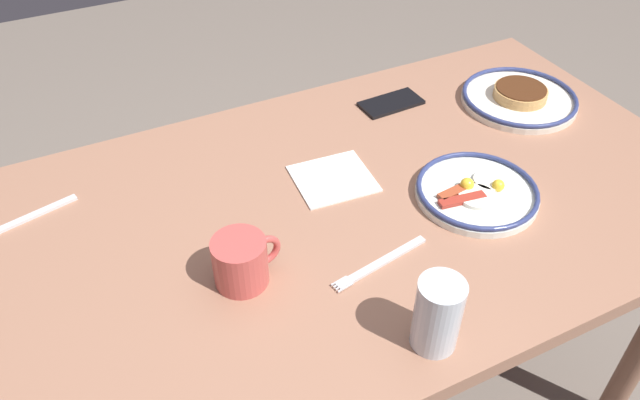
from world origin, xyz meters
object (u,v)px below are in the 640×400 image
drinking_glass (437,317)px  cell_phone (391,103)px  paper_napkin (335,178)px  tea_spoon (8,226)px  plate_near_main (519,97)px  coffee_mug (241,261)px  plate_center_pancakes (477,192)px  fork_near (380,263)px

drinking_glass → cell_phone: 0.67m
paper_napkin → cell_phone: bearing=-142.3°
drinking_glass → tea_spoon: 0.78m
plate_near_main → tea_spoon: 1.11m
coffee_mug → drinking_glass: (-0.21, 0.24, 0.01)m
plate_center_pancakes → coffee_mug: 0.48m
cell_phone → tea_spoon: size_ratio=0.74×
plate_near_main → drinking_glass: bearing=40.2°
plate_near_main → paper_napkin: 0.52m
plate_center_pancakes → coffee_mug: bearing=0.1°
fork_near → plate_near_main: bearing=-151.2°
plate_near_main → cell_phone: (0.27, -0.12, -0.01)m
plate_near_main → coffee_mug: bearing=16.7°
plate_center_pancakes → coffee_mug: (0.47, 0.00, 0.03)m
fork_near → tea_spoon: (0.56, -0.38, 0.00)m
plate_center_pancakes → plate_near_main: bearing=-142.0°
plate_near_main → fork_near: plate_near_main is taller
drinking_glass → plate_center_pancakes: bearing=-137.4°
plate_near_main → tea_spoon: plate_near_main is taller
cell_phone → tea_spoon: tea_spoon is taller
cell_phone → paper_napkin: cell_phone is taller
paper_napkin → plate_center_pancakes: bearing=142.2°
plate_near_main → plate_center_pancakes: plate_near_main is taller
coffee_mug → tea_spoon: bearing=-42.1°
paper_napkin → fork_near: (0.04, 0.24, 0.00)m
paper_napkin → tea_spoon: 0.61m
plate_near_main → fork_near: bearing=28.8°
plate_near_main → cell_phone: size_ratio=1.83×
cell_phone → plate_near_main: bearing=152.8°
fork_near → coffee_mug: bearing=-17.9°
plate_near_main → fork_near: (0.55, 0.30, -0.01)m
coffee_mug → tea_spoon: size_ratio=0.61×
paper_napkin → tea_spoon: size_ratio=0.77×
plate_near_main → coffee_mug: coffee_mug is taller
plate_near_main → paper_napkin: bearing=6.9°
fork_near → plate_center_pancakes: bearing=-164.3°
fork_near → tea_spoon: size_ratio=1.01×
drinking_glass → paper_napkin: 0.42m
plate_center_pancakes → cell_phone: plate_center_pancakes is taller
coffee_mug → paper_napkin: size_ratio=0.80×
plate_center_pancakes → cell_phone: 0.36m
drinking_glass → paper_napkin: bearing=-96.6°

